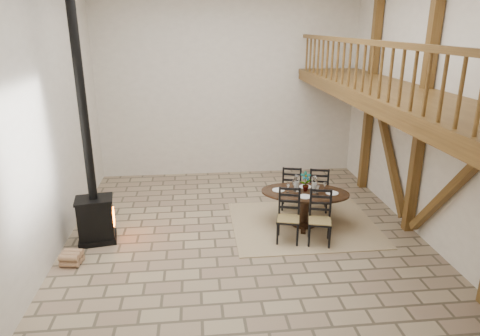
{
  "coord_description": "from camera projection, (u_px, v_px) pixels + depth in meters",
  "views": [
    {
      "loc": [
        -0.92,
        -7.58,
        4.02
      ],
      "look_at": [
        -0.06,
        0.4,
        1.33
      ],
      "focal_mm": 32.0,
      "sensor_mm": 36.0,
      "label": 1
    }
  ],
  "objects": [
    {
      "name": "ground",
      "position": [
        245.0,
        238.0,
        8.52
      ],
      "size": [
        8.0,
        8.0,
        0.0
      ],
      "primitive_type": "plane",
      "color": "tan",
      "rests_on": "ground"
    },
    {
      "name": "room_shell",
      "position": [
        311.0,
        84.0,
        7.68
      ],
      "size": [
        7.02,
        8.02,
        5.01
      ],
      "color": "silver",
      "rests_on": "ground"
    },
    {
      "name": "rug",
      "position": [
        303.0,
        224.0,
        9.07
      ],
      "size": [
        3.0,
        2.5,
        0.02
      ],
      "primitive_type": "cube",
      "color": "tan",
      "rests_on": "ground"
    },
    {
      "name": "dining_table",
      "position": [
        304.0,
        206.0,
        8.94
      ],
      "size": [
        2.04,
        2.21,
        1.17
      ],
      "rotation": [
        0.0,
        0.0,
        -0.26
      ],
      "color": "black",
      "rests_on": "ground"
    },
    {
      "name": "wood_stove",
      "position": [
        92.0,
        188.0,
        8.03
      ],
      "size": [
        0.77,
        0.64,
        5.0
      ],
      "rotation": [
        0.0,
        0.0,
        0.16
      ],
      "color": "black",
      "rests_on": "ground"
    },
    {
      "name": "log_basket",
      "position": [
        97.0,
        211.0,
        9.26
      ],
      "size": [
        0.52,
        0.52,
        0.43
      ],
      "rotation": [
        0.0,
        0.0,
        -0.41
      ],
      "color": "brown",
      "rests_on": "ground"
    },
    {
      "name": "log_stack",
      "position": [
        72.0,
        258.0,
        7.55
      ],
      "size": [
        0.39,
        0.39,
        0.23
      ],
      "rotation": [
        0.0,
        0.0,
        -0.16
      ],
      "color": "tan",
      "rests_on": "ground"
    }
  ]
}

